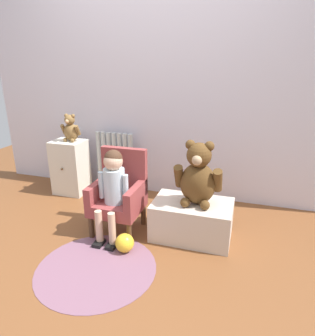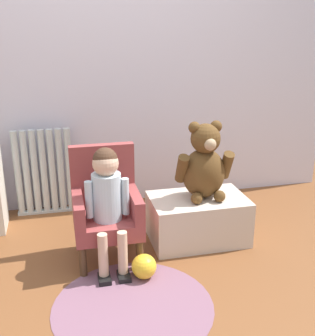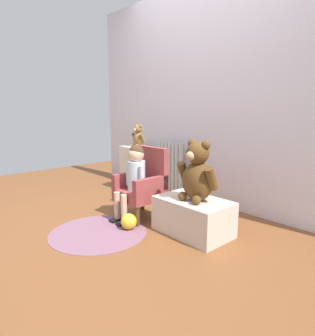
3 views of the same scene
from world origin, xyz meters
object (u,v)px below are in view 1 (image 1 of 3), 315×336
Objects in this scene: small_teddy_bear at (71,129)px; floor_rug at (96,268)px; low_bench at (192,220)px; small_dresser at (70,167)px; large_teddy_bear at (198,177)px; toy_ball at (125,243)px; radiator at (115,163)px; child_armchair at (120,193)px; child_figure at (113,182)px.

small_teddy_bear is 1.56m from floor_rug.
small_teddy_bear is at bearing 159.94° from low_bench.
floor_rug is (-0.55, -0.60, -0.15)m from low_bench.
small_dresser is at bearing -159.23° from small_teddy_bear.
large_teddy_bear is 3.54× the size of toy_ball.
large_teddy_bear is at bearing 7.19° from low_bench.
large_teddy_bear is (1.46, -0.49, 0.24)m from small_dresser.
child_armchair reaches higher than radiator.
floor_rug is (0.44, -1.28, -0.32)m from radiator.
child_armchair is 0.63m from low_bench.
toy_ball is at bearing -61.28° from child_armchair.
child_figure is 5.04× the size of toy_ball.
small_teddy_bear reaches higher than radiator.
large_teddy_bear is (0.03, 0.00, 0.37)m from low_bench.
large_teddy_bear reaches higher than child_figure.
child_armchair is at bearing -175.52° from large_teddy_bear.
low_bench is at bearing -172.81° from large_teddy_bear.
toy_ball is at bearing -42.29° from small_teddy_bear.
small_dresser is 0.80× the size of child_figure.
low_bench is 4.39× the size of toy_ball.
radiator is 2.32× the size of small_teddy_bear.
child_armchair is at bearing 118.72° from toy_ball.
toy_ball is (-0.47, -0.36, -0.45)m from large_teddy_bear.
radiator is at bearing 117.88° from toy_ball.
large_teddy_bear reaches higher than radiator.
low_bench is 0.83m from floor_rug.
child_armchair is at bearing -175.67° from low_bench.
large_teddy_bear is 1.52m from small_teddy_bear.
large_teddy_bear is (1.02, -0.67, 0.20)m from radiator.
small_dresser is at bearing 139.38° from toy_ball.
toy_ball is at bearing -40.62° from small_dresser.
large_teddy_bear reaches higher than floor_rug.
toy_ball is at bearing -49.57° from child_figure.
low_bench is at bearing -19.01° from small_dresser.
low_bench reaches higher than floor_rug.
small_teddy_bear is at bearing 127.13° from floor_rug.
small_dresser is 1.32m from toy_ball.
child_figure is (0.38, -0.83, 0.14)m from radiator.
small_dresser is 1.06m from child_figure.
low_bench is at bearing 47.76° from floor_rug.
radiator is 1.21m from low_bench.
small_dresser is (-0.44, -0.18, -0.04)m from radiator.
child_armchair is 0.67m from large_teddy_bear.
child_figure reaches higher than child_armchair.
toy_ball is (-0.44, -0.36, -0.08)m from low_bench.
small_teddy_bear reaches higher than toy_ball.
radiator is at bearing 114.30° from child_figure.
large_teddy_bear is 0.75m from toy_ball.
child_armchair reaches higher than small_dresser.
small_dresser is 0.84× the size of child_armchair.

